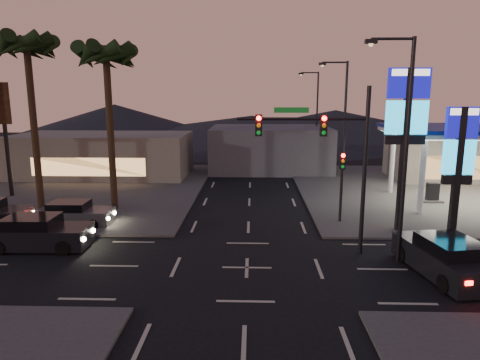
{
  "coord_description": "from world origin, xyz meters",
  "views": [
    {
      "loc": [
        0.25,
        -17.97,
        7.56
      ],
      "look_at": [
        -0.46,
        5.04,
        3.0
      ],
      "focal_mm": 32.0,
      "sensor_mm": 36.0,
      "label": 1
    }
  ],
  "objects_px": {
    "pylon_sign_short": "(459,152)",
    "pylon_sign_tall": "(407,118)",
    "car_lane_a_front": "(38,233)",
    "car_lane_b_front": "(74,214)",
    "suv_station": "(446,258)",
    "traffic_signal_mast": "(328,146)"
  },
  "relations": [
    {
      "from": "pylon_sign_short",
      "to": "pylon_sign_tall",
      "type": "bearing_deg",
      "value": 158.2
    },
    {
      "from": "pylon_sign_tall",
      "to": "car_lane_a_front",
      "type": "relative_size",
      "value": 1.75
    },
    {
      "from": "car_lane_b_front",
      "to": "suv_station",
      "type": "relative_size",
      "value": 0.83
    },
    {
      "from": "car_lane_b_front",
      "to": "traffic_signal_mast",
      "type": "bearing_deg",
      "value": -16.08
    },
    {
      "from": "pylon_sign_short",
      "to": "car_lane_b_front",
      "type": "relative_size",
      "value": 1.56
    },
    {
      "from": "pylon_sign_tall",
      "to": "traffic_signal_mast",
      "type": "height_order",
      "value": "pylon_sign_tall"
    },
    {
      "from": "pylon_sign_short",
      "to": "suv_station",
      "type": "distance_m",
      "value": 6.85
    },
    {
      "from": "pylon_sign_tall",
      "to": "traffic_signal_mast",
      "type": "bearing_deg",
      "value": -143.48
    },
    {
      "from": "car_lane_a_front",
      "to": "car_lane_b_front",
      "type": "distance_m",
      "value": 3.84
    },
    {
      "from": "pylon_sign_tall",
      "to": "suv_station",
      "type": "relative_size",
      "value": 1.67
    },
    {
      "from": "pylon_sign_short",
      "to": "car_lane_b_front",
      "type": "xyz_separation_m",
      "value": [
        -21.32,
        1.55,
        -3.98
      ]
    },
    {
      "from": "pylon_sign_tall",
      "to": "pylon_sign_short",
      "type": "bearing_deg",
      "value": -21.8
    },
    {
      "from": "suv_station",
      "to": "pylon_sign_short",
      "type": "bearing_deg",
      "value": 63.25
    },
    {
      "from": "pylon_sign_tall",
      "to": "suv_station",
      "type": "xyz_separation_m",
      "value": [
        -0.05,
        -6.06,
        -5.6
      ]
    },
    {
      "from": "pylon_sign_tall",
      "to": "traffic_signal_mast",
      "type": "xyz_separation_m",
      "value": [
        -4.74,
        -3.51,
        -1.17
      ]
    },
    {
      "from": "pylon_sign_tall",
      "to": "car_lane_b_front",
      "type": "height_order",
      "value": "pylon_sign_tall"
    },
    {
      "from": "traffic_signal_mast",
      "to": "pylon_sign_short",
      "type": "bearing_deg",
      "value": 19.13
    },
    {
      "from": "car_lane_a_front",
      "to": "pylon_sign_short",
      "type": "bearing_deg",
      "value": 6.07
    },
    {
      "from": "car_lane_a_front",
      "to": "car_lane_b_front",
      "type": "xyz_separation_m",
      "value": [
        0.22,
        3.84,
        -0.09
      ]
    },
    {
      "from": "car_lane_b_front",
      "to": "suv_station",
      "type": "bearing_deg",
      "value": -19.37
    },
    {
      "from": "car_lane_b_front",
      "to": "suv_station",
      "type": "xyz_separation_m",
      "value": [
        18.77,
        -6.6,
        0.12
      ]
    },
    {
      "from": "pylon_sign_short",
      "to": "car_lane_a_front",
      "type": "xyz_separation_m",
      "value": [
        -21.54,
        -2.29,
        -3.89
      ]
    }
  ]
}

